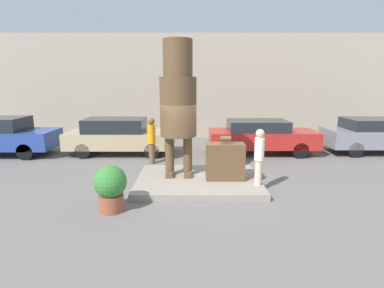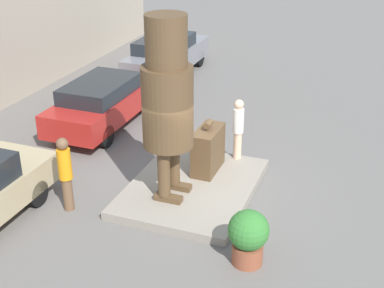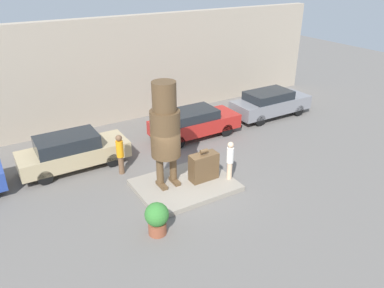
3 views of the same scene
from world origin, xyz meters
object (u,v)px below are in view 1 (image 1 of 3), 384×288
object	(u,v)px
tourist	(260,155)
parked_car_grey	(380,135)
parked_car_blue	(2,135)
worker_hivis	(153,139)
statue_figure	(179,98)
planter_pot	(112,186)
giant_suitcase	(226,161)
parked_car_tan	(121,136)
parked_car_red	(262,136)

from	to	relation	value
tourist	parked_car_grey	world-z (taller)	tourist
parked_car_blue	worker_hivis	distance (m)	6.94
statue_figure	tourist	bearing A→B (deg)	-22.11
planter_pot	giant_suitcase	bearing A→B (deg)	31.77
parked_car_tan	parked_car_grey	xyz separation A→B (m)	(11.61, 0.24, 0.00)
statue_figure	giant_suitcase	bearing A→B (deg)	-17.41
statue_figure	parked_car_blue	bearing A→B (deg)	156.74
giant_suitcase	parked_car_tan	xyz separation A→B (m)	(-4.23, 4.04, 0.06)
parked_car_blue	planter_pot	distance (m)	8.58
statue_figure	parked_car_red	size ratio (longest dim) A/B	0.91
statue_figure	parked_car_blue	distance (m)	8.84
parked_car_blue	worker_hivis	world-z (taller)	worker_hivis
parked_car_blue	parked_car_tan	size ratio (longest dim) A/B	0.99
giant_suitcase	parked_car_blue	distance (m)	10.17
statue_figure	parked_car_tan	bearing A→B (deg)	127.74
parked_car_red	worker_hivis	xyz separation A→B (m)	(-4.65, -1.61, 0.18)
statue_figure	parked_car_blue	size ratio (longest dim) A/B	0.92
tourist	planter_pot	xyz separation A→B (m)	(-3.98, -1.38, -0.47)
tourist	planter_pot	bearing A→B (deg)	-160.91
tourist	parked_car_tan	distance (m)	6.89
tourist	planter_pot	distance (m)	4.24
parked_car_blue	parked_car_red	world-z (taller)	parked_car_blue
parked_car_red	tourist	bearing A→B (deg)	-103.57
statue_figure	parked_car_red	xyz separation A→B (m)	(3.50, 3.66, -1.87)
tourist	planter_pot	world-z (taller)	tourist
parked_car_blue	parked_car_red	xyz separation A→B (m)	(11.45, 0.24, -0.06)
tourist	parked_car_grey	bearing A→B (deg)	36.65
statue_figure	worker_hivis	distance (m)	2.89
parked_car_tan	parked_car_red	distance (m)	6.28
tourist	parked_car_grey	distance (m)	8.04
parked_car_grey	giant_suitcase	bearing A→B (deg)	-149.85
parked_car_grey	worker_hivis	distance (m)	10.14
parked_car_tan	parked_car_red	size ratio (longest dim) A/B	1.00
parked_car_tan	worker_hivis	xyz separation A→B (m)	(1.63, -1.54, 0.16)
parked_car_tan	worker_hivis	bearing A→B (deg)	-43.39
parked_car_blue	parked_car_grey	size ratio (longest dim) A/B	0.97
parked_car_blue	parked_car_tan	distance (m)	5.17
statue_figure	worker_hivis	size ratio (longest dim) A/B	2.33
tourist	worker_hivis	bearing A→B (deg)	139.52
tourist	parked_car_red	size ratio (longest dim) A/B	0.36
tourist	parked_car_red	world-z (taller)	tourist
parked_car_grey	parked_car_red	bearing A→B (deg)	-178.20
planter_pot	parked_car_grey	bearing A→B (deg)	30.63
parked_car_red	parked_car_grey	world-z (taller)	parked_car_grey
parked_car_blue	tourist	bearing A→B (deg)	-23.00
giant_suitcase	parked_car_blue	xyz separation A→B (m)	(-9.40, 3.87, 0.10)
statue_figure	tourist	xyz separation A→B (m)	(2.39, -0.97, -1.57)
parked_car_blue	parked_car_grey	world-z (taller)	parked_car_blue
parked_car_tan	planter_pot	bearing A→B (deg)	-78.76
parked_car_tan	parked_car_grey	size ratio (longest dim) A/B	0.98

